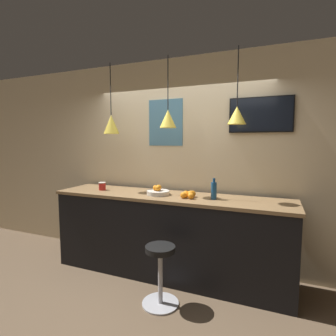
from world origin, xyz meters
name	(u,v)px	position (x,y,z in m)	size (l,w,h in m)	color
ground_plane	(142,305)	(0.00, 0.00, 0.00)	(14.00, 14.00, 0.00)	brown
back_wall	(180,162)	(0.00, 1.18, 1.45)	(8.00, 0.06, 2.90)	beige
service_counter	(168,235)	(0.00, 0.73, 0.53)	(3.10, 0.68, 1.06)	black
bar_stool	(160,268)	(0.17, 0.09, 0.41)	(0.40, 0.40, 0.65)	#B7B7BC
fruit_bowl	(158,192)	(-0.13, 0.70, 1.10)	(0.29, 0.29, 0.13)	beige
orange_pile	(189,195)	(0.29, 0.68, 1.10)	(0.18, 0.21, 0.09)	orange
juice_bottle	(214,190)	(0.60, 0.70, 1.17)	(0.07, 0.07, 0.25)	navy
spread_jar	(102,186)	(-1.00, 0.70, 1.12)	(0.10, 0.10, 0.11)	red
pendant_lamp_left	(111,124)	(-0.84, 0.73, 1.99)	(0.22, 0.22, 0.95)	black
pendant_lamp_middle	(168,119)	(0.00, 0.73, 2.03)	(0.21, 0.21, 0.88)	black
pendant_lamp_right	(237,115)	(0.84, 0.73, 2.05)	(0.21, 0.21, 0.86)	black
mounted_tv	(261,115)	(1.07, 1.13, 2.08)	(0.76, 0.04, 0.44)	black
wall_poster	(165,123)	(-0.21, 1.14, 2.02)	(0.52, 0.01, 0.65)	teal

